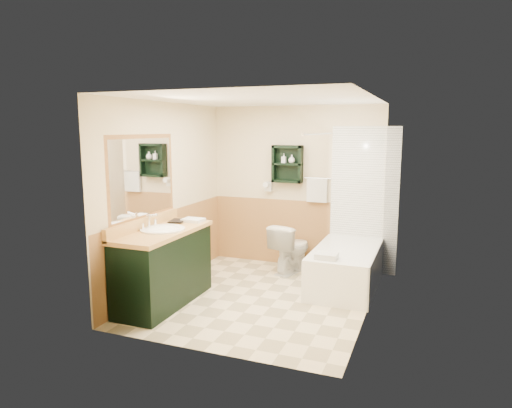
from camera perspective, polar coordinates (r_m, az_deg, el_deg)
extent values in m
plane|color=beige|center=(5.77, 0.49, -11.56)|extent=(3.00, 3.00, 0.00)
cube|color=#FEF2C7|center=(6.89, 4.97, 2.15)|extent=(2.60, 0.04, 2.40)
cube|color=#FEF2C7|center=(6.05, -11.29, 1.00)|extent=(0.04, 3.00, 2.40)
cube|color=#FEF2C7|center=(5.15, 14.38, -0.55)|extent=(0.04, 3.00, 2.40)
cube|color=white|center=(5.40, 0.52, 13.18)|extent=(2.60, 3.00, 0.04)
cube|color=black|center=(6.77, 3.93, 5.01)|extent=(0.45, 0.15, 0.55)
cylinder|color=silver|center=(5.95, 7.94, 8.69)|extent=(0.03, 1.60, 0.03)
cube|color=black|center=(5.55, -11.46, -7.71)|extent=(0.59, 1.42, 0.90)
cube|color=white|center=(6.14, 11.18, -7.85)|extent=(0.79, 1.50, 0.53)
imported|color=white|center=(6.66, 4.40, -5.55)|extent=(0.58, 0.80, 0.70)
cube|color=silver|center=(5.85, -7.87, -2.00)|extent=(0.26, 0.20, 0.04)
imported|color=black|center=(5.87, -10.66, -1.00)|extent=(0.19, 0.06, 0.25)
cube|color=silver|center=(5.54, 8.81, -6.44)|extent=(0.26, 0.21, 0.07)
imported|color=white|center=(6.78, 3.50, 5.42)|extent=(0.07, 0.14, 0.06)
imported|color=white|center=(6.74, 4.49, 5.53)|extent=(0.12, 0.14, 0.10)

